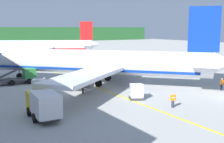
# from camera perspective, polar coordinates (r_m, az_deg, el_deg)

# --- Properties ---
(ground) EXTENTS (240.00, 320.00, 0.20)m
(ground) POSITION_cam_1_polar(r_m,az_deg,el_deg) (77.31, -6.82, 1.92)
(ground) COLOR #A8A8A3
(airliner_foreground) EXTENTS (31.76, 32.58, 11.90)m
(airliner_foreground) POSITION_cam_1_polar(r_m,az_deg,el_deg) (45.80, -2.84, 1.78)
(airliner_foreground) COLOR silver
(airliner_foreground) RESTS_ON ground
(airliner_mid_apron) EXTENTS (35.77, 30.18, 10.91)m
(airliner_mid_apron) POSITION_cam_1_polar(r_m,az_deg,el_deg) (95.50, -13.90, 4.93)
(airliner_mid_apron) COLOR white
(airliner_mid_apron) RESTS_ON ground
(service_truck_baggage) EXTENTS (6.44, 2.53, 2.61)m
(service_truck_baggage) POSITION_cam_1_polar(r_m,az_deg,el_deg) (48.41, -17.25, -0.87)
(service_truck_baggage) COLOR #338C3F
(service_truck_baggage) RESTS_ON ground
(service_truck_catering) EXTENTS (2.64, 5.59, 2.74)m
(service_truck_catering) POSITION_cam_1_polar(r_m,az_deg,el_deg) (29.06, -13.44, -6.19)
(service_truck_catering) COLOR yellow
(service_truck_catering) RESTS_ON ground
(cargo_container_near) EXTENTS (2.43, 2.43, 2.05)m
(cargo_container_near) POSITION_cam_1_polar(r_m,az_deg,el_deg) (40.66, -14.30, -2.81)
(cargo_container_near) COLOR #333338
(cargo_container_near) RESTS_ON ground
(cargo_container_far) EXTENTS (2.29, 2.29, 2.03)m
(cargo_container_far) POSITION_cam_1_polar(r_m,az_deg,el_deg) (36.09, 4.88, -4.02)
(cargo_container_far) COLOR #333338
(cargo_container_far) RESTS_ON ground
(crew_marshaller) EXTENTS (0.58, 0.40, 1.70)m
(crew_marshaller) POSITION_cam_1_polar(r_m,az_deg,el_deg) (39.14, -5.79, -2.97)
(crew_marshaller) COLOR #191E33
(crew_marshaller) RESTS_ON ground
(crew_loader_left) EXTENTS (0.28, 0.63, 1.79)m
(crew_loader_left) POSITION_cam_1_polar(r_m,az_deg,el_deg) (43.70, 20.90, -2.20)
(crew_loader_left) COLOR #191E33
(crew_loader_left) RESTS_ON ground
(crew_loader_right) EXTENTS (0.57, 0.41, 1.68)m
(crew_loader_right) POSITION_cam_1_polar(r_m,az_deg,el_deg) (32.96, 12.00, -5.35)
(crew_loader_right) COLOR #191E33
(crew_loader_right) RESTS_ON ground
(apron_guide_line) EXTENTS (0.30, 60.00, 0.01)m
(apron_guide_line) POSITION_cam_1_polar(r_m,az_deg,el_deg) (41.60, -1.82, -3.64)
(apron_guide_line) COLOR yellow
(apron_guide_line) RESTS_ON ground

